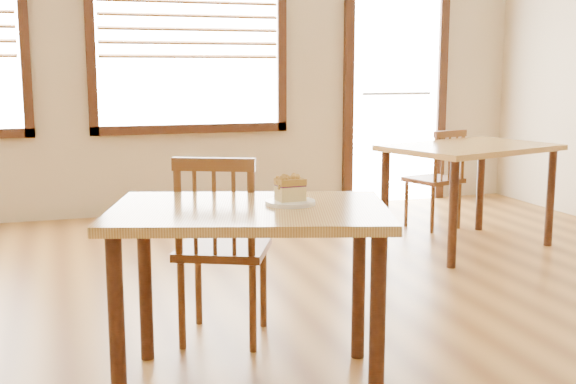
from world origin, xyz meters
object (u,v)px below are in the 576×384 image
(cake_slice, at_px, (290,187))
(cafe_chair_main, at_px, (222,247))
(cafe_chair_second, at_px, (437,178))
(cafe_table_second, at_px, (470,159))
(cafe_table_main, at_px, (249,235))
(plate, at_px, (290,203))

(cake_slice, bearing_deg, cafe_chair_main, 102.49)
(cafe_chair_second, bearing_deg, cafe_table_second, 65.65)
(cafe_table_main, distance_m, cafe_chair_main, 0.56)
(cafe_table_main, relative_size, plate, 6.21)
(cafe_table_main, distance_m, cafe_table_second, 2.77)
(cafe_chair_main, xyz_separation_m, cake_slice, (0.17, -0.53, 0.36))
(cafe_table_second, bearing_deg, plate, -154.82)
(cafe_chair_second, bearing_deg, plate, 33.78)
(cafe_chair_main, height_order, cake_slice, cafe_chair_main)
(cake_slice, bearing_deg, plate, 58.78)
(cafe_table_second, xyz_separation_m, cafe_chair_second, (0.09, 0.62, -0.24))
(cake_slice, bearing_deg, cafe_table_main, 175.91)
(cafe_table_second, height_order, plate, plate)
(cafe_table_main, height_order, plate, plate)
(cafe_table_second, bearing_deg, cafe_table_main, -157.18)
(cafe_table_second, bearing_deg, cafe_chair_main, -166.65)
(cafe_table_second, distance_m, plate, 2.64)
(cafe_chair_main, height_order, cafe_table_second, cafe_chair_main)
(cafe_table_second, bearing_deg, cake_slice, -154.82)
(cafe_chair_main, xyz_separation_m, cafe_table_second, (2.10, 1.26, 0.19))
(cafe_table_main, xyz_separation_m, cafe_table_second, (2.11, 1.80, 0.01))
(cake_slice, bearing_deg, cafe_table_second, 37.63)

